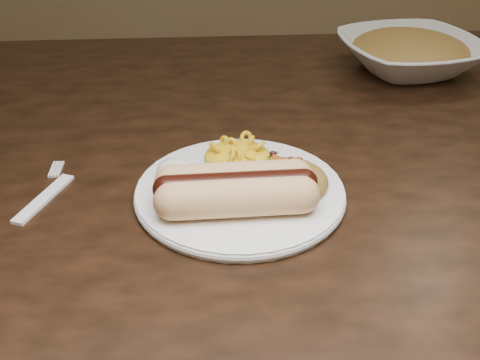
{
  "coord_description": "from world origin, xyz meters",
  "views": [
    {
      "loc": [
        -0.07,
        -0.66,
        1.1
      ],
      "look_at": [
        -0.04,
        -0.13,
        0.77
      ],
      "focal_mm": 42.0,
      "sensor_mm": 36.0,
      "label": 1
    }
  ],
  "objects": [
    {
      "name": "hotdog",
      "position": [
        -0.04,
        -0.17,
        0.78
      ],
      "size": [
        0.15,
        0.07,
        0.04
      ],
      "rotation": [
        0.0,
        0.0,
        0.02
      ],
      "color": "#F4AB69",
      "rests_on": "plate"
    },
    {
      "name": "mac_and_cheese",
      "position": [
        -0.03,
        -0.07,
        0.78
      ],
      "size": [
        0.09,
        0.08,
        0.03
      ],
      "primitive_type": "ellipsoid",
      "rotation": [
        0.0,
        0.0,
        -0.13
      ],
      "color": "yellow",
      "rests_on": "plate"
    },
    {
      "name": "fork",
      "position": [
        -0.26,
        -0.13,
        0.75
      ],
      "size": [
        0.07,
        0.15,
        0.0
      ],
      "primitive_type": "cube",
      "rotation": [
        0.0,
        0.0,
        -0.38
      ],
      "color": "white",
      "rests_on": "table"
    },
    {
      "name": "table",
      "position": [
        0.0,
        0.0,
        0.66
      ],
      "size": [
        1.6,
        0.9,
        0.75
      ],
      "color": "black",
      "rests_on": "floor"
    },
    {
      "name": "serving_bowl",
      "position": [
        0.28,
        0.24,
        0.78
      ],
      "size": [
        0.27,
        0.27,
        0.06
      ],
      "primitive_type": "imported",
      "rotation": [
        0.0,
        0.0,
        0.18
      ],
      "color": "silver",
      "rests_on": "table"
    },
    {
      "name": "taco_salad",
      "position": [
        0.02,
        -0.13,
        0.78
      ],
      "size": [
        0.09,
        0.09,
        0.04
      ],
      "rotation": [
        0.0,
        0.0,
        0.41
      ],
      "color": "#B64823",
      "rests_on": "plate"
    },
    {
      "name": "sour_cream",
      "position": [
        -0.11,
        -0.11,
        0.78
      ],
      "size": [
        0.06,
        0.06,
        0.03
      ],
      "primitive_type": "ellipsoid",
      "rotation": [
        0.0,
        0.0,
        -0.38
      ],
      "color": "white",
      "rests_on": "plate"
    },
    {
      "name": "bowl_filling",
      "position": [
        0.28,
        0.24,
        0.8
      ],
      "size": [
        0.25,
        0.25,
        0.05
      ],
      "primitive_type": "ellipsoid",
      "rotation": [
        0.0,
        0.0,
        0.35
      ],
      "color": "#B64823",
      "rests_on": "serving_bowl"
    },
    {
      "name": "plate",
      "position": [
        -0.04,
        -0.13,
        0.76
      ],
      "size": [
        0.25,
        0.25,
        0.01
      ],
      "primitive_type": "cylinder",
      "rotation": [
        0.0,
        0.0,
        -0.06
      ],
      "color": "white",
      "rests_on": "table"
    }
  ]
}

